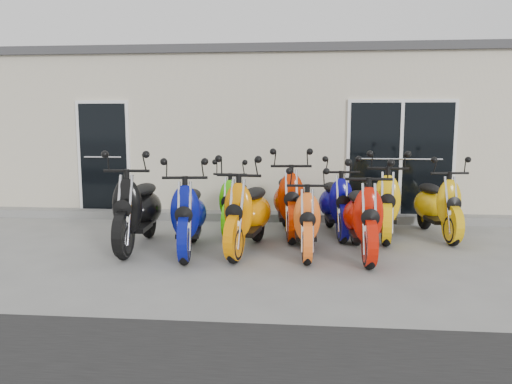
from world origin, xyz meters
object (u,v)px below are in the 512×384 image
Objects in this scene: scooter_back_red at (289,191)px; scooter_back_blue at (336,195)px; scooter_front_red at (363,207)px; scooter_back_green at (235,195)px; scooter_front_orange_b at (306,210)px; scooter_back_yellow at (386,193)px; scooter_front_orange_a at (247,203)px; scooter_front_black at (137,199)px; scooter_front_blue at (189,204)px; scooter_back_extra at (438,196)px.

scooter_back_red is 0.79m from scooter_back_blue.
scooter_front_red is 1.65m from scooter_back_red.
scooter_back_red is (0.93, -0.13, 0.10)m from scooter_back_green.
scooter_front_orange_b is 0.80m from scooter_front_red.
scooter_back_blue is at bearing -177.05° from scooter_back_yellow.
scooter_front_orange_a is 0.97× the size of scooter_back_red.
scooter_front_red is 0.97× the size of scooter_back_yellow.
scooter_back_yellow is (0.52, 1.27, 0.02)m from scooter_front_red.
scooter_front_black is 1.06× the size of scooter_front_blue.
scooter_back_yellow is at bearing -4.66° from scooter_back_red.
scooter_front_orange_a reaches higher than scooter_front_orange_b.
scooter_front_blue is at bearing -161.32° from scooter_front_orange_a.
scooter_front_red is 1.10× the size of scooter_back_green.
scooter_front_red is at bearing -6.79° from scooter_front_blue.
scooter_front_blue is 4.09m from scooter_back_extra.
scooter_back_yellow reaches higher than scooter_back_extra.
scooter_back_extra is at bearing 42.68° from scooter_front_red.
scooter_front_blue is at bearing -179.25° from scooter_front_orange_b.
scooter_back_green is at bearing 63.68° from scooter_front_blue.
scooter_back_blue is (0.79, 0.08, -0.06)m from scooter_back_red.
scooter_front_black is at bearing 175.47° from scooter_front_red.
scooter_back_green is 0.87× the size of scooter_back_red.
scooter_back_green is at bearing 166.42° from scooter_back_red.
scooter_front_orange_b is at bearing 174.52° from scooter_front_red.
scooter_back_blue is 0.94× the size of scooter_back_yellow.
scooter_front_black reaches higher than scooter_back_green.
scooter_front_black is at bearing -165.54° from scooter_back_blue.
scooter_front_orange_a is at bearing -144.59° from scooter_back_blue.
scooter_front_orange_a is at bearing -122.28° from scooter_back_red.
scooter_back_red is (-1.07, 1.25, 0.03)m from scooter_front_red.
scooter_front_orange_b is 0.91× the size of scooter_front_red.
scooter_front_red is at bearing -54.78° from scooter_back_red.
scooter_back_blue is (0.51, 1.28, 0.04)m from scooter_front_orange_b.
scooter_back_blue is at bearing 173.60° from scooter_back_extra.
scooter_front_red is (2.48, 0.03, 0.00)m from scooter_front_blue.
scooter_front_orange_a is 1.82m from scooter_back_blue.
scooter_front_orange_a is 1.65m from scooter_front_red.
scooter_back_extra is at bearing 11.14° from scooter_front_black.
scooter_back_yellow is 1.07× the size of scooter_back_extra.
scooter_back_extra is (3.02, 1.21, -0.04)m from scooter_front_orange_a.
scooter_back_red reaches higher than scooter_back_green.
scooter_front_blue is 2.48m from scooter_front_red.
scooter_back_yellow reaches higher than scooter_front_orange_b.
scooter_back_red is 2.45m from scooter_back_extra.
scooter_front_blue is at bearing 179.13° from scooter_front_red.
scooter_front_red is (3.32, -0.18, -0.04)m from scooter_front_black.
scooter_back_extra is at bearing 11.51° from scooter_back_yellow.
scooter_back_red is at bearing 72.09° from scooter_front_orange_a.
scooter_front_black is at bearing -156.78° from scooter_back_yellow.
scooter_front_orange_b is 1.38m from scooter_back_blue.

